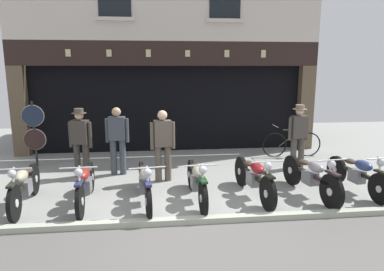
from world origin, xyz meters
TOP-DOWN VIEW (x-y plane):
  - ground at (0.00, -0.98)m, footprint 21.05×22.00m
  - shop_facade at (0.00, 7.03)m, footprint 9.35×4.42m
  - motorcycle_far_left at (-2.87, 1.12)m, footprint 0.62×1.96m
  - motorcycle_left at (-1.77, 1.11)m, footprint 0.62×1.99m
  - motorcycle_center_left at (-0.66, 1.01)m, footprint 0.62×2.03m
  - motorcycle_center at (0.33, 1.04)m, footprint 0.62×2.02m
  - motorcycle_center_right at (1.48, 1.12)m, footprint 0.62×2.04m
  - motorcycle_right at (2.63, 1.05)m, footprint 0.62×2.04m
  - motorcycle_far_right at (3.68, 1.13)m, footprint 0.62×1.92m
  - salesman_left at (-2.17, 2.86)m, footprint 0.55×0.34m
  - shopkeeper_center at (-1.34, 2.98)m, footprint 0.56×0.26m
  - salesman_right at (-0.28, 2.35)m, footprint 0.56×0.27m
  - assistant_far_right at (3.19, 3.03)m, footprint 0.56×0.34m
  - tyre_sign_pole at (-3.54, 3.92)m, footprint 0.56×0.06m
  - advert_board_near at (2.37, 5.40)m, footprint 0.66×0.03m
  - leaning_bicycle at (3.51, 4.17)m, footprint 1.73×0.50m

SIDE VIEW (x-z plane):
  - ground at x=0.00m, z-range -0.13..0.05m
  - leaning_bicycle at x=3.51m, z-range -0.09..0.85m
  - motorcycle_far_right at x=3.68m, z-range -0.04..0.86m
  - motorcycle_center_left at x=-0.66m, z-range -0.04..0.87m
  - motorcycle_left at x=-1.77m, z-range -0.03..0.87m
  - motorcycle_center at x=0.33m, z-range -0.04..0.88m
  - motorcycle_far_left at x=-2.87m, z-range -0.03..0.88m
  - motorcycle_center_right at x=1.48m, z-range -0.04..0.88m
  - motorcycle_right at x=2.63m, z-range -0.03..0.89m
  - salesman_right at x=-0.28m, z-range 0.09..1.71m
  - salesman_left at x=-2.17m, z-range 0.09..1.72m
  - assistant_far_right at x=3.19m, z-range 0.09..1.72m
  - shopkeeper_center at x=-1.34m, z-range 0.09..1.72m
  - tyre_sign_pole at x=-3.54m, z-range 0.15..1.86m
  - advert_board_near at x=2.37m, z-range 1.15..2.12m
  - shop_facade at x=0.00m, z-range -1.35..4.68m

